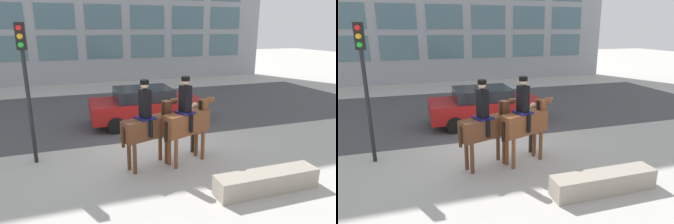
% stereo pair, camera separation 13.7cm
% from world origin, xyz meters
% --- Properties ---
extents(ground_plane, '(80.00, 80.00, 0.00)m').
position_xyz_m(ground_plane, '(0.00, 0.00, 0.00)').
color(ground_plane, '#B2AFA8').
extents(road_surface, '(25.07, 8.50, 0.01)m').
position_xyz_m(road_surface, '(0.00, 4.75, 0.00)').
color(road_surface, '#444447').
rests_on(road_surface, ground_plane).
extents(mounted_horse_lead, '(1.80, 0.90, 2.51)m').
position_xyz_m(mounted_horse_lead, '(-0.55, -1.50, 1.25)').
color(mounted_horse_lead, '#59331E').
rests_on(mounted_horse_lead, ground_plane).
extents(mounted_horse_companion, '(1.80, 0.91, 2.55)m').
position_xyz_m(mounted_horse_companion, '(0.59, -1.56, 1.29)').
color(mounted_horse_companion, brown).
rests_on(mounted_horse_companion, ground_plane).
extents(pedestrian_bystander, '(0.80, 0.62, 1.65)m').
position_xyz_m(pedestrian_bystander, '(1.03, -1.04, 0.97)').
color(pedestrian_bystander, '#332D28').
rests_on(pedestrian_bystander, ground_plane).
extents(street_car_near_lane, '(4.46, 2.04, 1.49)m').
position_xyz_m(street_car_near_lane, '(0.33, 2.45, 0.78)').
color(street_car_near_lane, maroon).
rests_on(street_car_near_lane, ground_plane).
extents(traffic_light, '(0.24, 0.29, 3.97)m').
position_xyz_m(traffic_light, '(-3.65, -0.23, 2.67)').
color(traffic_light, black).
rests_on(traffic_light, ground_plane).
extents(planter_ledge, '(2.64, 0.56, 0.50)m').
position_xyz_m(planter_ledge, '(1.81, -3.70, 0.25)').
color(planter_ledge, '#9E9384').
rests_on(planter_ledge, ground_plane).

